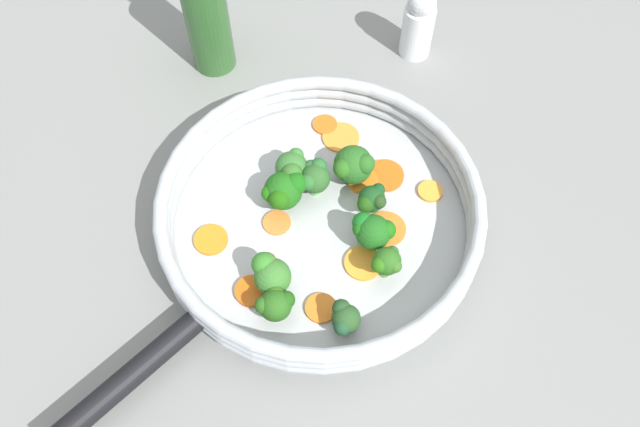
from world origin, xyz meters
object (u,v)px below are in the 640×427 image
Objects in this scene: carrot_slice_1 at (363,181)px; broccoli_floret_6 at (372,200)px; carrot_slice_0 at (321,308)px; carrot_slice_7 at (430,191)px; broccoli_floret_1 at (292,168)px; broccoli_floret_3 at (345,317)px; carrot_slice_3 at (325,125)px; broccoli_floret_0 at (387,262)px; carrot_slice_8 at (385,175)px; carrot_slice_10 at (277,223)px; broccoli_floret_2 at (354,165)px; carrot_slice_2 at (251,291)px; broccoli_floret_4 at (314,177)px; broccoli_floret_8 at (270,272)px; broccoli_floret_7 at (275,303)px; carrot_slice_9 at (211,240)px; salt_shaker at (419,23)px; carrot_slice_4 at (341,137)px; oil_bottle at (206,13)px; carrot_slice_6 at (363,263)px; broccoli_floret_5 at (372,231)px; carrot_slice_5 at (386,229)px; skillet at (320,224)px; broccoli_floret_9 at (284,191)px.

carrot_slice_1 is 0.91× the size of broccoli_floret_6.
carrot_slice_0 is at bearing 108.53° from broccoli_floret_6.
carrot_slice_7 is 0.17m from broccoli_floret_1.
broccoli_floret_3 is at bearing 151.53° from broccoli_floret_1.
carrot_slice_3 is 0.22m from broccoli_floret_0.
carrot_slice_1 is at bearing 59.90° from carrot_slice_8.
carrot_slice_10 is at bearing 52.53° from broccoli_floret_6.
carrot_slice_8 is at bearing -131.00° from broccoli_floret_2.
carrot_slice_8 is at bearing -91.34° from carrot_slice_2.
carrot_slice_7 is at bearing -103.90° from carrot_slice_2.
broccoli_floret_4 reaches higher than carrot_slice_7.
broccoli_floret_7 is at bearing 145.82° from broccoli_floret_8.
carrot_slice_9 is 1.04× the size of broccoli_floret_3.
carrot_slice_2 is at bearing 118.19° from carrot_slice_10.
carrot_slice_2 is at bearing 117.80° from broccoli_floret_1.
salt_shaker is (0.14, -0.25, 0.01)m from broccoli_floret_6.
broccoli_floret_8 is at bearing 118.81° from carrot_slice_3.
carrot_slice_4 is at bearing -46.36° from broccoli_floret_3.
broccoli_floret_6 is at bearing -160.26° from broccoli_floret_4.
carrot_slice_1 is at bearing -111.48° from carrot_slice_9.
oil_bottle is (0.23, -0.08, 0.04)m from broccoli_floret_1.
broccoli_floret_6 is 0.15m from broccoli_floret_8.
carrot_slice_7 is 0.19m from carrot_slice_10.
carrot_slice_6 is 0.20× the size of oil_bottle.
carrot_slice_8 is at bearing -59.48° from broccoli_floret_5.
carrot_slice_4 is 0.16m from broccoli_floret_5.
carrot_slice_3 is 0.67× the size of carrot_slice_4.
salt_shaker is at bearing -59.55° from broccoli_floret_5.
oil_bottle is (0.35, -0.05, 0.07)m from carrot_slice_5.
broccoli_floret_9 reaches higher than skillet.
broccoli_floret_6 reaches higher than skillet.
carrot_slice_6 reaches higher than carrot_slice_5.
broccoli_floret_4 reaches higher than skillet.
broccoli_floret_9 is (-0.02, 0.12, 0.03)m from carrot_slice_4.
broccoli_floret_2 is (0.01, 0.01, 0.03)m from carrot_slice_1.
broccoli_floret_5 reaches higher than carrot_slice_3.
carrot_slice_7 is (-0.16, -0.01, 0.00)m from carrot_slice_3.
salt_shaker is (0.09, -0.23, 0.01)m from broccoli_floret_2.
carrot_slice_4 is 1.03× the size of broccoli_floret_4.
broccoli_floret_7 is (-0.14, 0.22, 0.02)m from carrot_slice_3.
broccoli_floret_6 is at bearing 157.08° from broccoli_floret_2.
carrot_slice_2 is 0.37m from oil_bottle.
carrot_slice_2 reaches higher than carrot_slice_4.
broccoli_floret_1 is 0.96× the size of broccoli_floret_5.
carrot_slice_5 is 0.20m from carrot_slice_9.
carrot_slice_5 is 1.18× the size of carrot_slice_9.
carrot_slice_6 is (-0.01, 0.05, 0.00)m from carrot_slice_5.
broccoli_floret_1 is 0.95× the size of broccoli_floret_2.
broccoli_floret_9 is at bearing -28.40° from carrot_slice_0.
carrot_slice_4 is 0.88× the size of broccoli_floret_9.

